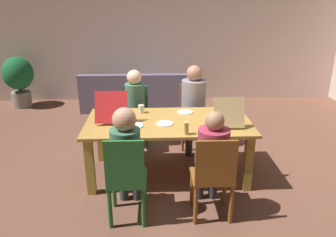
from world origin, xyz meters
The scene contains 21 objects.
ground_plane centered at (0.00, 0.00, 0.00)m, with size 20.00×20.00×0.00m, color brown.
back_wall centered at (0.00, 3.40, 1.34)m, with size 7.78×0.12×2.68m, color beige.
dining_table centered at (0.00, 0.00, 0.63)m, with size 2.02×1.02×0.74m.
chair_0 centered at (-0.46, 0.99, 0.47)m, with size 0.40×0.38×0.90m.
person_0 centered at (-0.46, 0.84, 0.69)m, with size 0.29×0.52×1.18m.
chair_1 centered at (0.41, 0.92, 0.50)m, with size 0.40×0.41×0.94m.
person_1 centered at (0.41, 0.79, 0.74)m, with size 0.36×0.55×1.25m.
chair_2 centered at (-0.46, -0.96, 0.50)m, with size 0.39×0.42×0.96m.
person_2 centered at (-0.46, -0.81, 0.71)m, with size 0.30×0.52×1.21m.
chair_3 centered at (0.41, -0.95, 0.50)m, with size 0.42×0.38×0.93m.
person_3 centered at (0.41, -0.81, 0.67)m, with size 0.32×0.51×1.15m.
pizza_box_0 centered at (-0.68, 0.17, 0.79)m, with size 0.39×0.55×0.38m.
pizza_box_1 centered at (0.69, -0.07, 0.79)m, with size 0.36×0.48×0.36m.
plate_0 centered at (-0.41, -0.15, 0.74)m, with size 0.22×0.22×0.01m.
plate_1 centered at (-0.05, -0.10, 0.74)m, with size 0.21×0.21×0.01m.
plate_2 centered at (0.23, 0.30, 0.74)m, with size 0.20×0.20×0.01m.
drinking_glass_0 centered at (-0.34, 0.31, 0.79)m, with size 0.08×0.08×0.11m, color silver.
drinking_glass_1 centered at (0.86, 0.29, 0.79)m, with size 0.08×0.08×0.10m, color silver.
drinking_glass_2 centered at (0.17, -0.43, 0.81)m, with size 0.06×0.06×0.15m, color #E6C163.
couch centered at (-0.58, 2.70, 0.27)m, with size 2.08×0.80×0.76m.
potted_plant centered at (-2.93, 2.91, 0.62)m, with size 0.61×0.61×1.04m.
Camera 1 is at (-0.17, -3.82, 2.20)m, focal length 35.49 mm.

